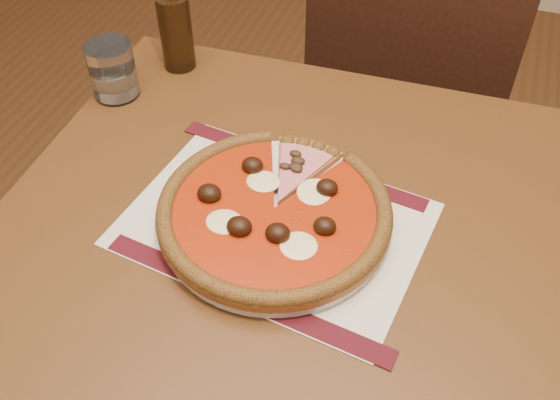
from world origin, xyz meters
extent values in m
cube|color=#583315|center=(0.59, 0.76, 0.73)|extent=(0.82, 0.82, 0.04)
cylinder|color=#583315|center=(0.23, 1.10, 0.35)|extent=(0.05, 0.05, 0.71)
cylinder|color=#583315|center=(0.93, 1.12, 0.35)|extent=(0.05, 0.05, 0.71)
cube|color=black|center=(0.69, 1.54, 0.45)|extent=(0.47, 0.47, 0.04)
cylinder|color=black|center=(0.89, 1.71, 0.21)|extent=(0.04, 0.04, 0.43)
cylinder|color=black|center=(0.52, 1.74, 0.21)|extent=(0.04, 0.04, 0.43)
cylinder|color=black|center=(0.86, 1.34, 0.21)|extent=(0.04, 0.04, 0.43)
cylinder|color=black|center=(0.49, 1.37, 0.21)|extent=(0.04, 0.04, 0.43)
cube|color=black|center=(0.67, 1.34, 0.70)|extent=(0.44, 0.08, 0.46)
cube|color=beige|center=(0.59, 0.76, 0.75)|extent=(0.44, 0.34, 0.00)
cylinder|color=white|center=(0.59, 0.76, 0.76)|extent=(0.32, 0.32, 0.02)
cylinder|color=#9F5D26|center=(0.59, 0.76, 0.78)|extent=(0.33, 0.33, 0.01)
torus|color=brown|center=(0.59, 0.76, 0.78)|extent=(0.33, 0.33, 0.02)
cylinder|color=#9C2C07|center=(0.59, 0.76, 0.78)|extent=(0.28, 0.28, 0.00)
ellipsoid|color=beige|center=(0.56, 0.80, 0.79)|extent=(0.05, 0.05, 0.01)
ellipsoid|color=beige|center=(0.53, 0.71, 0.79)|extent=(0.05, 0.05, 0.01)
ellipsoid|color=beige|center=(0.62, 0.72, 0.79)|extent=(0.05, 0.05, 0.01)
ellipsoid|color=beige|center=(0.64, 0.82, 0.79)|extent=(0.05, 0.05, 0.01)
ellipsoid|color=black|center=(0.55, 0.80, 0.80)|extent=(0.03, 0.03, 0.02)
ellipsoid|color=black|center=(0.50, 0.75, 0.80)|extent=(0.03, 0.03, 0.02)
ellipsoid|color=black|center=(0.56, 0.71, 0.80)|extent=(0.03, 0.03, 0.02)
ellipsoid|color=black|center=(0.63, 0.68, 0.80)|extent=(0.03, 0.03, 0.02)
ellipsoid|color=black|center=(0.65, 0.75, 0.80)|extent=(0.03, 0.03, 0.02)
ellipsoid|color=black|center=(0.65, 0.82, 0.80)|extent=(0.03, 0.03, 0.02)
ellipsoid|color=#322012|center=(0.60, 0.82, 0.79)|extent=(0.02, 0.01, 0.01)
ellipsoid|color=#322012|center=(0.60, 0.86, 0.79)|extent=(0.02, 0.01, 0.01)
ellipsoid|color=#322012|center=(0.59, 0.82, 0.79)|extent=(0.02, 0.01, 0.01)
ellipsoid|color=#322012|center=(0.58, 0.86, 0.79)|extent=(0.02, 0.01, 0.01)
ellipsoid|color=#322012|center=(0.58, 0.82, 0.79)|extent=(0.02, 0.01, 0.01)
cylinder|color=white|center=(0.22, 0.96, 0.80)|extent=(0.10, 0.10, 0.10)
cylinder|color=#36200D|center=(0.29, 1.08, 0.82)|extent=(0.06, 0.06, 0.14)
camera|label=1|loc=(0.79, 0.20, 1.41)|focal=40.00mm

